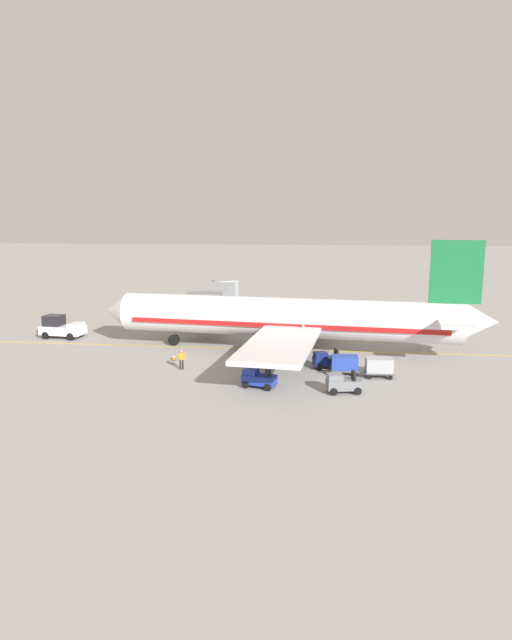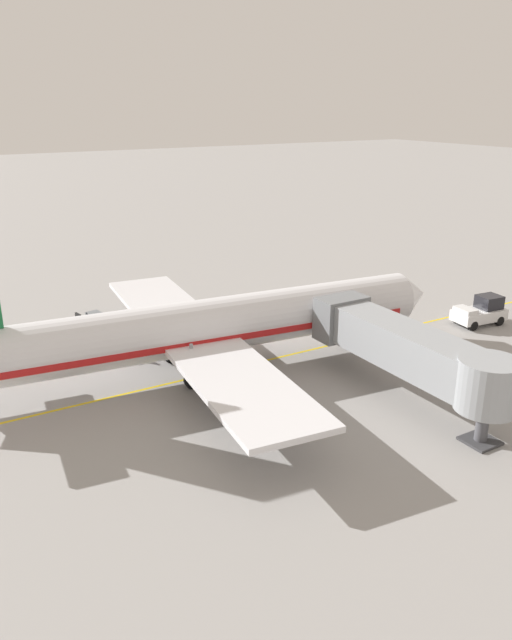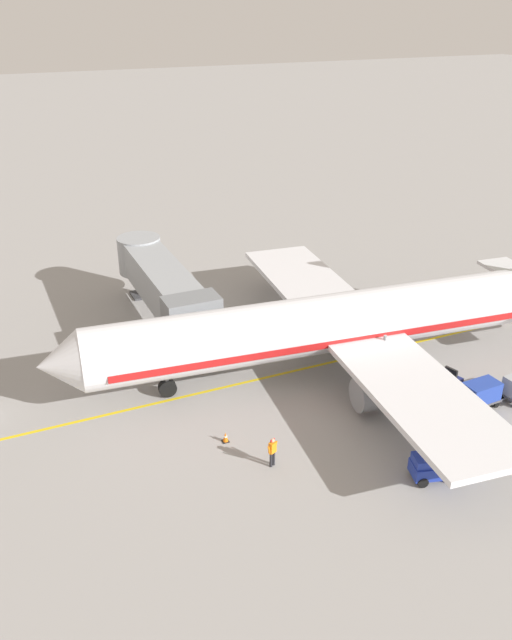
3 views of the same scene
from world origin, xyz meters
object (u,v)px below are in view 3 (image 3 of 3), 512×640
Objects in this scene: jet_bridge at (162,282)px; ground_crew_wing_walker at (272,451)px; baggage_tug_trailing at (435,467)px; safety_cone_nose_left at (225,437)px; baggage_tug_lead at (442,386)px; baggage_cart_front at (481,392)px; parked_airliner at (344,322)px.

jet_bridge is 9.05× the size of ground_crew_wing_walker.
baggage_tug_trailing is 10.98m from safety_cone_nose_left.
ground_crew_wing_walker is 2.86× the size of safety_cone_nose_left.
baggage_cart_front is (-1.81, -1.36, 0.24)m from baggage_tug_lead.
parked_airliner is 2.44× the size of jet_bridge.
ground_crew_wing_walker reaches higher than baggage_tug_lead.
safety_cone_nose_left is (-14.84, 1.10, -3.17)m from jet_bridge.
baggage_tug_trailing is 4.63× the size of safety_cone_nose_left.
baggage_tug_trailing is 1.62× the size of ground_crew_wing_walker.
ground_crew_wing_walker is at bearing 89.90° from baggage_cart_front.
safety_cone_nose_left is (-4.48, 9.91, -2.90)m from parked_airliner.
baggage_tug_lead is 12.26m from ground_crew_wing_walker.
baggage_cart_front is (-17.74, -13.83, -2.51)m from jet_bridge.
safety_cone_nose_left is (2.90, 14.93, -0.66)m from baggage_cart_front.
jet_bridge is 23.25m from baggage_tug_trailing.
parked_airliner is 9.20m from baggage_cart_front.
parked_airliner reaches higher than ground_crew_wing_walker.
jet_bridge is at bearing 40.37° from parked_airliner.
parked_airliner is at bearing 34.25° from baggage_cart_front.
baggage_tug_lead is 13.62m from safety_cone_nose_left.
baggage_tug_lead is (-15.93, -12.47, -2.74)m from jet_bridge.
baggage_tug_trailing is at bearing -121.11° from ground_crew_wing_walker.
safety_cone_nose_left is at bearing 85.39° from baggage_tug_lead.
jet_bridge is at bearing 1.12° from ground_crew_wing_walker.
ground_crew_wing_walker is (-17.72, -0.35, -2.50)m from jet_bridge.
jet_bridge reaches higher than baggage_tug_lead.
baggage_tug_lead reaches higher than baggage_cart_front.
baggage_cart_front is at bearing -143.00° from baggage_tug_lead.
baggage_cart_front is 4.97× the size of safety_cone_nose_left.
safety_cone_nose_left is (7.06, 8.39, -0.42)m from baggage_tug_trailing.
baggage_tug_lead is 7.91m from baggage_tug_trailing.
baggage_tug_trailing is at bearing 172.49° from parked_airliner.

